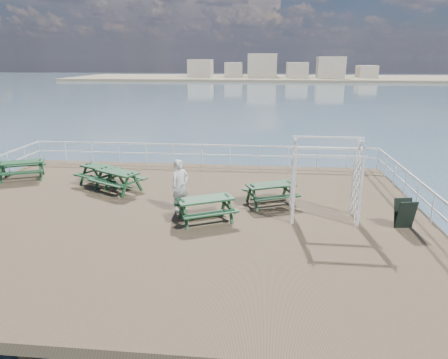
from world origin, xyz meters
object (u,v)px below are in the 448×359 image
(trellis_arbor, at_px, (325,183))
(picnic_table_a, at_px, (21,166))
(picnic_table_e, at_px, (205,204))
(picnic_table_d, at_px, (117,176))
(picnic_table_c, at_px, (271,190))
(picnic_table_b, at_px, (101,171))
(person, at_px, (180,186))

(trellis_arbor, bearing_deg, picnic_table_a, 166.06)
(picnic_table_a, height_order, picnic_table_e, picnic_table_a)
(picnic_table_d, height_order, picnic_table_e, picnic_table_d)
(trellis_arbor, bearing_deg, picnic_table_c, 145.08)
(picnic_table_d, bearing_deg, picnic_table_c, 19.96)
(picnic_table_a, distance_m, picnic_table_d, 5.05)
(picnic_table_b, distance_m, trellis_arbor, 9.67)
(picnic_table_c, height_order, person, person)
(picnic_table_a, bearing_deg, picnic_table_c, -33.65)
(picnic_table_a, distance_m, picnic_table_e, 9.90)
(picnic_table_a, xyz_separation_m, picnic_table_e, (9.06, -3.99, -0.02))
(picnic_table_a, bearing_deg, person, -44.62)
(picnic_table_d, relative_size, trellis_arbor, 0.86)
(person, bearing_deg, picnic_table_d, 103.38)
(picnic_table_d, height_order, trellis_arbor, trellis_arbor)
(picnic_table_a, distance_m, picnic_table_b, 3.93)
(person, bearing_deg, trellis_arbor, -45.44)
(picnic_table_a, relative_size, picnic_table_b, 1.02)
(picnic_table_c, distance_m, trellis_arbor, 2.31)
(picnic_table_a, height_order, person, person)
(picnic_table_c, relative_size, picnic_table_e, 0.96)
(picnic_table_b, relative_size, picnic_table_d, 0.95)
(picnic_table_e, bearing_deg, picnic_table_d, 119.42)
(picnic_table_a, distance_m, picnic_table_c, 11.48)
(picnic_table_e, bearing_deg, picnic_table_b, 119.03)
(picnic_table_c, distance_m, picnic_table_d, 6.44)
(picnic_table_c, bearing_deg, picnic_table_a, 146.22)
(picnic_table_c, relative_size, picnic_table_d, 0.91)
(trellis_arbor, height_order, person, trellis_arbor)
(picnic_table_d, xyz_separation_m, trellis_arbor, (8.14, -2.27, 0.67))
(picnic_table_c, xyz_separation_m, picnic_table_e, (-2.23, -1.88, 0.02))
(person, bearing_deg, picnic_table_b, 102.56)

